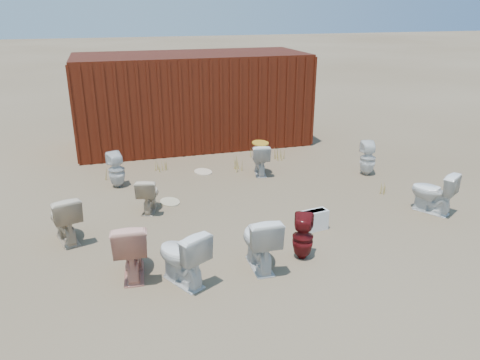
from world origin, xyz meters
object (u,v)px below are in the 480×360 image
object	(u,v)px
toilet_back_beige_right	(148,194)
toilet_front_c	(260,241)
toilet_back_beige_left	(65,218)
toilet_back_yellowlid	(260,159)
toilet_front_maroon	(303,237)
toilet_back_e	(368,158)
loose_tank	(313,220)
toilet_front_pink	(131,247)
toilet_back_a	(116,170)
toilet_front_a	(182,256)
toilet_front_e	(433,192)
shipping_container	(192,99)

from	to	relation	value
toilet_back_beige_right	toilet_front_c	bearing A→B (deg)	134.61
toilet_back_beige_left	toilet_back_yellowlid	distance (m)	4.56
toilet_front_maroon	toilet_back_beige_left	bearing A→B (deg)	2.32
toilet_back_beige_right	toilet_back_yellowlid	size ratio (longest dim) A/B	0.93
toilet_back_beige_right	toilet_back_e	bearing A→B (deg)	-156.85
toilet_front_c	loose_tank	xyz separation A→B (m)	(1.25, 0.87, -0.25)
toilet_front_pink	toilet_back_a	xyz separation A→B (m)	(-0.06, 3.56, -0.06)
toilet_front_a	toilet_back_a	distance (m)	4.03
toilet_front_pink	toilet_front_e	bearing A→B (deg)	-168.39
toilet_front_e	toilet_back_beige_right	xyz separation A→B (m)	(-4.99, 1.50, -0.06)
shipping_container	toilet_back_a	size ratio (longest dim) A/B	8.05
toilet_front_c	toilet_back_e	xyz separation A→B (m)	(3.57, 3.07, -0.04)
toilet_front_a	toilet_back_beige_left	distance (m)	2.36
toilet_front_a	toilet_back_e	xyz separation A→B (m)	(4.72, 3.18, -0.03)
toilet_front_c	toilet_front_maroon	world-z (taller)	toilet_front_c
toilet_front_pink	toilet_back_yellowlid	distance (m)	4.64
toilet_front_maroon	toilet_front_e	bearing A→B (deg)	-136.58
toilet_front_a	toilet_back_beige_right	size ratio (longest dim) A/B	1.24
toilet_back_yellowlid	loose_tank	world-z (taller)	toilet_back_yellowlid
toilet_front_pink	loose_tank	world-z (taller)	toilet_front_pink
toilet_front_a	toilet_back_beige_left	world-z (taller)	toilet_front_a
toilet_front_e	toilet_back_e	size ratio (longest dim) A/B	1.04
toilet_front_pink	toilet_front_maroon	distance (m)	2.51
toilet_front_c	toilet_front_maroon	xyz separation A→B (m)	(0.70, 0.06, -0.08)
toilet_front_c	toilet_back_beige_left	size ratio (longest dim) A/B	1.06
toilet_front_pink	loose_tank	bearing A→B (deg)	-164.50
toilet_front_maroon	toilet_front_e	world-z (taller)	toilet_front_e
toilet_back_a	toilet_front_e	bearing A→B (deg)	135.06
shipping_container	toilet_front_c	size ratio (longest dim) A/B	7.09
toilet_front_a	toilet_back_yellowlid	bearing A→B (deg)	-150.71
toilet_back_a	toilet_front_c	bearing A→B (deg)	98.64
shipping_container	toilet_front_a	distance (m)	7.03
toilet_front_c	toilet_back_a	size ratio (longest dim) A/B	1.14
toilet_front_a	loose_tank	xyz separation A→B (m)	(2.40, 0.97, -0.24)
toilet_back_e	toilet_front_c	bearing A→B (deg)	56.35
toilet_front_pink	toilet_back_beige_right	bearing A→B (deg)	-96.92
toilet_front_c	toilet_back_e	bearing A→B (deg)	-138.03
toilet_front_pink	toilet_back_e	world-z (taller)	toilet_front_pink
shipping_container	toilet_back_e	distance (m)	4.96
shipping_container	toilet_front_c	bearing A→B (deg)	-92.77
toilet_front_maroon	shipping_container	bearing A→B (deg)	-59.90
toilet_back_beige_left	toilet_back_yellowlid	xyz separation A→B (m)	(4.02, 2.15, -0.04)
toilet_front_c	toilet_front_maroon	size ratio (longest dim) A/B	1.22
toilet_front_e	toilet_back_beige_right	bearing A→B (deg)	-48.88
toilet_back_e	loose_tank	xyz separation A→B (m)	(-2.32, -2.20, -0.21)
toilet_back_e	toilet_back_yellowlid	bearing A→B (deg)	-1.56
toilet_front_e	toilet_back_e	bearing A→B (deg)	-120.08
shipping_container	toilet_back_beige_right	size ratio (longest dim) A/B	9.03
toilet_back_yellowlid	shipping_container	bearing A→B (deg)	-60.96
shipping_container	toilet_front_maroon	xyz separation A→B (m)	(0.38, -6.66, -0.85)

